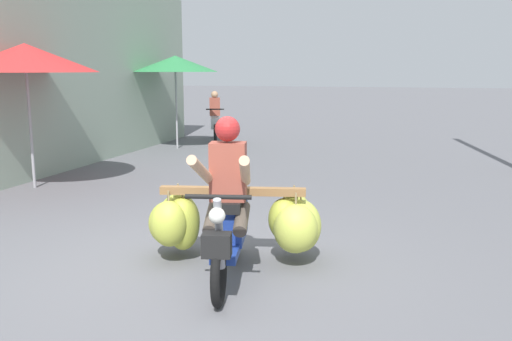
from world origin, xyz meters
name	(u,v)px	position (x,y,z in m)	size (l,w,h in m)	color
ground_plane	(186,273)	(0.00, 0.00, 0.00)	(120.00, 120.00, 0.00)	slate
motorbike_main_loaded	(232,220)	(0.38, 0.35, 0.49)	(1.91, 1.95, 1.58)	black
motorbike_distant_ahead_left	(215,120)	(-3.38, 10.08, 0.57)	(0.74, 1.54, 1.40)	black
shopfront_building	(17,70)	(-6.72, 6.01, 1.99)	(4.45, 9.37, 3.98)	gray
market_umbrella_near_shop	(175,64)	(-3.70, 8.11, 2.15)	(2.14, 2.14, 2.35)	#99999E
market_umbrella_further_along	(25,58)	(-4.10, 3.01, 2.20)	(2.37, 2.37, 2.44)	#99999E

